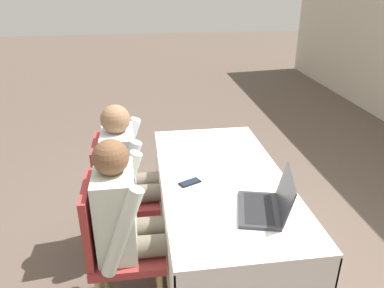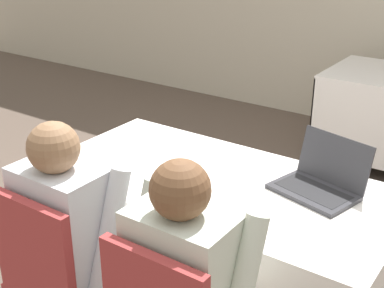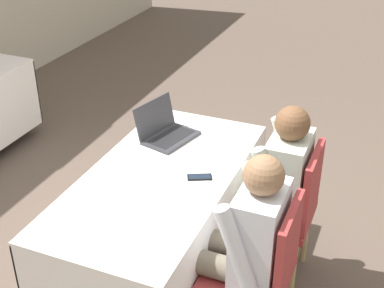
{
  "view_description": "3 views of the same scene",
  "coord_description": "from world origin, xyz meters",
  "px_view_note": "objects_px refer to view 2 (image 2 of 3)",
  "views": [
    {
      "loc": [
        2.13,
        -0.51,
        1.99
      ],
      "look_at": [
        0.0,
        -0.21,
        1.01
      ],
      "focal_mm": 35.0,
      "sensor_mm": 36.0,
      "label": 1
    },
    {
      "loc": [
        1.17,
        -1.89,
        1.88
      ],
      "look_at": [
        0.0,
        -0.21,
        1.01
      ],
      "focal_mm": 50.0,
      "sensor_mm": 36.0,
      "label": 2
    },
    {
      "loc": [
        -2.37,
        -1.19,
        2.42
      ],
      "look_at": [
        0.0,
        -0.21,
        1.01
      ],
      "focal_mm": 50.0,
      "sensor_mm": 36.0,
      "label": 3
    }
  ],
  "objects_px": {
    "person_white_shirt": "(194,283)",
    "chair_near_left": "(63,277)",
    "person_checkered_shirt": "(78,232)",
    "laptop": "(319,182)",
    "cell_phone": "(200,202)"
  },
  "relations": [
    {
      "from": "person_white_shirt",
      "to": "chair_near_left",
      "type": "bearing_deg",
      "value": 10.18
    },
    {
      "from": "laptop",
      "to": "person_white_shirt",
      "type": "bearing_deg",
      "value": -86.16
    },
    {
      "from": "laptop",
      "to": "person_checkered_shirt",
      "type": "xyz_separation_m",
      "value": [
        -0.72,
        -0.77,
        -0.12
      ]
    },
    {
      "from": "laptop",
      "to": "person_checkered_shirt",
      "type": "distance_m",
      "value": 1.06
    },
    {
      "from": "person_checkered_shirt",
      "to": "person_white_shirt",
      "type": "relative_size",
      "value": 1.0
    },
    {
      "from": "laptop",
      "to": "cell_phone",
      "type": "xyz_separation_m",
      "value": [
        -0.37,
        -0.38,
        -0.04
      ]
    },
    {
      "from": "cell_phone",
      "to": "person_checkered_shirt",
      "type": "xyz_separation_m",
      "value": [
        -0.35,
        -0.38,
        -0.08
      ]
    },
    {
      "from": "laptop",
      "to": "chair_near_left",
      "type": "xyz_separation_m",
      "value": [
        -0.72,
        -0.87,
        -0.28
      ]
    },
    {
      "from": "chair_near_left",
      "to": "person_checkered_shirt",
      "type": "bearing_deg",
      "value": -90.0
    },
    {
      "from": "laptop",
      "to": "person_white_shirt",
      "type": "height_order",
      "value": "person_white_shirt"
    },
    {
      "from": "chair_near_left",
      "to": "person_white_shirt",
      "type": "height_order",
      "value": "person_white_shirt"
    },
    {
      "from": "cell_phone",
      "to": "chair_near_left",
      "type": "xyz_separation_m",
      "value": [
        -0.35,
        -0.49,
        -0.24
      ]
    },
    {
      "from": "laptop",
      "to": "chair_near_left",
      "type": "relative_size",
      "value": 0.45
    },
    {
      "from": "chair_near_left",
      "to": "person_checkered_shirt",
      "type": "height_order",
      "value": "person_checkered_shirt"
    },
    {
      "from": "laptop",
      "to": "person_white_shirt",
      "type": "xyz_separation_m",
      "value": [
        -0.14,
        -0.77,
        -0.12
      ]
    }
  ]
}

